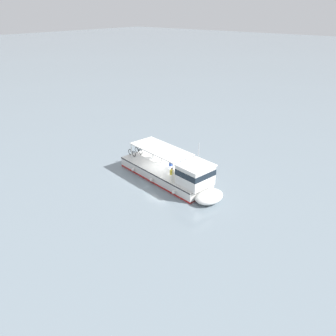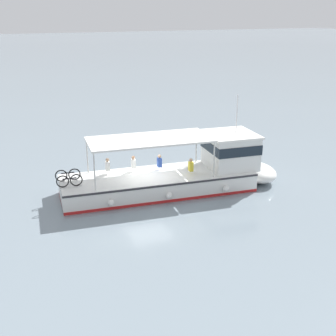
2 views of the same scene
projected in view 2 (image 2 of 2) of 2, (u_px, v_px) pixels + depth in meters
ground_plane at (148, 194)px, 25.09m from camera, size 400.00×400.00×0.00m
ferry_main at (185, 173)px, 25.40m from camera, size 13.03×4.93×5.32m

